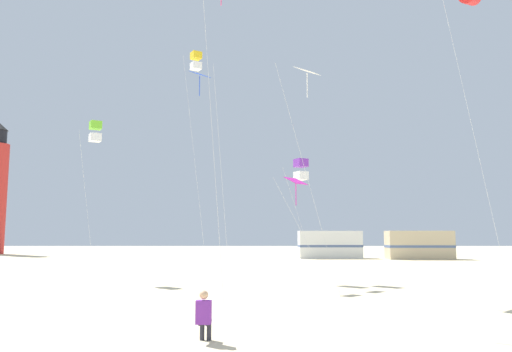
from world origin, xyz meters
TOP-DOWN VIEW (x-y plane):
  - kite_flyer_standing at (0.70, 4.34)m, footprint 0.35×0.52m
  - kite_box_lime at (-7.12, 20.00)m, footprint 1.26×1.16m
  - kite_diamond_white at (4.09, 13.74)m, footprint 2.49×2.05m
  - kite_diamond_blue at (-1.07, 18.73)m, footprint 2.25×2.51m
  - kite_box_gold at (-1.97, 23.33)m, footprint 1.65×1.36m
  - kite_box_violet at (4.30, 19.28)m, footprint 1.81×1.44m
  - kite_diamond_magenta at (3.82, 16.79)m, footprint 2.62×2.07m
  - rv_van_white at (9.49, 44.33)m, footprint 6.49×2.47m
  - rv_van_tan at (18.15, 42.51)m, footprint 6.45×2.38m

SIDE VIEW (x-z plane):
  - kite_flyer_standing at x=0.70m, z-range 0.03..1.19m
  - rv_van_white at x=9.49m, z-range -0.01..2.79m
  - rv_van_tan at x=18.15m, z-range -0.01..2.79m
  - kite_diamond_magenta at x=3.82m, z-range 2.24..7.46m
  - kite_box_violet at x=4.30m, z-range 2.66..9.14m
  - kite_box_lime at x=-7.12m, z-range 3.77..12.49m
  - kite_diamond_white at x=4.09m, z-range 4.26..14.00m
  - kite_diamond_blue at x=-1.07m, z-range 4.90..16.14m
  - kite_box_gold at x=-1.97m, z-range 6.40..20.41m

